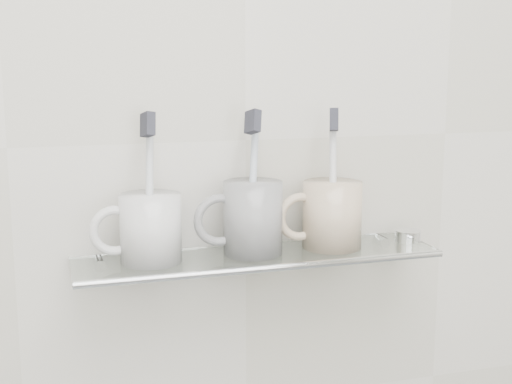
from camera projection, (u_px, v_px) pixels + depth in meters
name	position (u px, v px, depth m)	size (l,w,h in m)	color
wall_back	(246.00, 140.00, 1.01)	(2.50, 2.50, 0.00)	beige
shelf_glass	(258.00, 257.00, 0.98)	(0.50, 0.12, 0.01)	silver
shelf_rail	(271.00, 268.00, 0.92)	(0.01, 0.01, 0.50)	silver
bracket_left	(100.00, 268.00, 0.96)	(0.02, 0.02, 0.03)	silver
bracket_right	(381.00, 245.00, 1.08)	(0.02, 0.02, 0.03)	silver
mug_left	(151.00, 228.00, 0.93)	(0.08, 0.08, 0.09)	silver
mug_left_handle	(115.00, 231.00, 0.92)	(0.07, 0.07, 0.01)	silver
toothbrush_left	(149.00, 186.00, 0.92)	(0.01, 0.01, 0.19)	silver
bristles_left	(148.00, 124.00, 0.91)	(0.01, 0.02, 0.03)	#282932
mug_center	(253.00, 218.00, 0.97)	(0.08, 0.08, 0.10)	silver
mug_center_handle	(220.00, 220.00, 0.96)	(0.07, 0.07, 0.01)	silver
toothbrush_center	(253.00, 181.00, 0.96)	(0.01, 0.01, 0.19)	#A2B3C8
bristles_center	(253.00, 122.00, 0.95)	(0.01, 0.02, 0.03)	#282932
mug_right	(332.00, 215.00, 1.00)	(0.08, 0.08, 0.09)	beige
mug_right_handle	(300.00, 217.00, 0.99)	(0.07, 0.07, 0.01)	beige
toothbrush_right	(333.00, 177.00, 0.99)	(0.01, 0.01, 0.19)	silver
bristles_right	(334.00, 120.00, 0.98)	(0.01, 0.02, 0.03)	#282932
chrome_cap	(408.00, 236.00, 1.04)	(0.04, 0.04, 0.02)	silver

